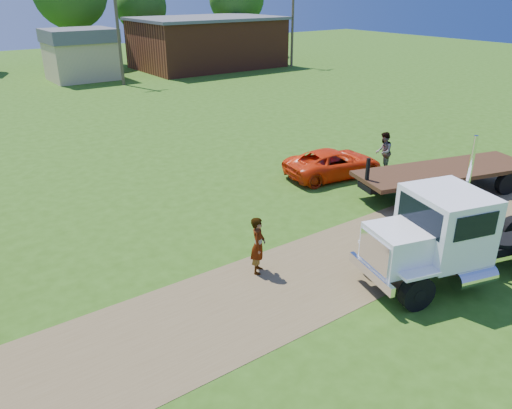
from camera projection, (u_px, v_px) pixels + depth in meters
ground at (356, 257)px, 16.74m from camera, size 140.00×140.00×0.00m
dirt_track at (356, 257)px, 16.74m from camera, size 120.00×4.20×0.01m
white_semi_tractor at (446, 237)px, 14.85m from camera, size 7.38×4.05×4.36m
orange_pickup at (333, 163)px, 23.58m from camera, size 5.03×2.91×1.32m
flatbed_trailer at (444, 174)px, 21.57m from camera, size 8.35×4.42×2.05m
spectator_a at (258, 245)px, 15.51m from camera, size 0.80×0.81×1.89m
spectator_b at (383, 152)px, 24.15m from camera, size 1.20×1.15×1.95m
brick_building at (207, 42)px, 55.03m from camera, size 15.40×10.40×5.30m
tan_shed at (81, 54)px, 47.64m from camera, size 6.20×5.40×4.70m
utility_poles at (118, 31)px, 44.07m from camera, size 42.20×0.28×9.00m
tree_row at (46, 2)px, 53.32m from camera, size 56.37×12.68×11.75m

